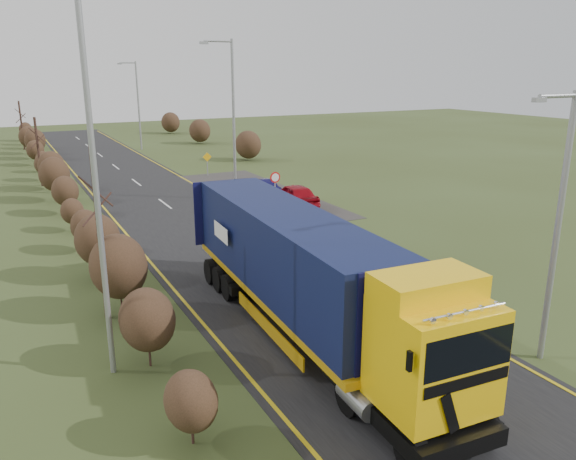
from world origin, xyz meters
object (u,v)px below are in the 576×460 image
Objects in this scene: lorry at (304,271)px; car_blue_sedan at (258,188)px; streetlight_near at (557,221)px; speed_sign at (275,184)px; car_red_hatchback at (294,195)px.

lorry is 3.83× the size of car_blue_sedan.
speed_sign is (1.09, 20.18, -2.63)m from streetlight_near.
streetlight_near reaches higher than car_red_hatchback.
car_blue_sedan is at bearing 86.05° from streetlight_near.
streetlight_near reaches higher than car_blue_sedan.
speed_sign is at bearing 75.04° from car_blue_sedan.
car_blue_sedan is at bearing 81.47° from speed_sign.
lorry is at bearing 141.56° from streetlight_near.
car_red_hatchback reaches higher than car_blue_sedan.
lorry is 6.15× the size of speed_sign.
streetlight_near is at bearing -35.17° from lorry.
car_red_hatchback is 1.13× the size of car_blue_sedan.
lorry reaches higher than car_blue_sedan.
speed_sign reaches higher than car_red_hatchback.
speed_sign is at bearing 11.59° from car_red_hatchback.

